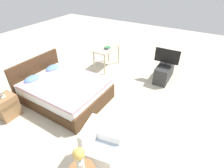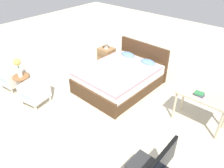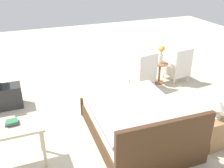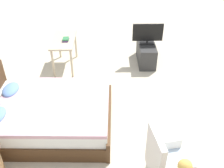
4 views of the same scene
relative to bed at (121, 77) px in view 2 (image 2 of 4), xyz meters
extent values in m
plane|color=beige|center=(0.19, -1.05, -0.30)|extent=(16.00, 16.00, 0.00)
cube|color=#472D19|center=(0.00, -0.05, -0.16)|extent=(1.60, 2.16, 0.28)
cube|color=white|center=(0.00, -0.05, 0.10)|extent=(1.53, 2.07, 0.24)
cube|color=#CC9EAD|center=(0.00, -0.13, 0.25)|extent=(1.58, 1.91, 0.06)
cube|color=#472D19|center=(0.02, 0.97, 0.18)|extent=(1.58, 0.12, 0.96)
cube|color=#472D19|center=(-0.03, -1.08, -0.10)|extent=(1.58, 0.10, 0.40)
ellipsoid|color=#668ED1|center=(-0.33, 0.70, 0.29)|extent=(0.45, 0.29, 0.14)
ellipsoid|color=#668ED1|center=(0.36, 0.69, 0.29)|extent=(0.45, 0.29, 0.14)
cylinder|color=white|center=(-2.33, -2.18, -0.22)|extent=(0.04, 0.04, 0.16)
cylinder|color=white|center=(-1.87, -2.12, -0.22)|extent=(0.04, 0.04, 0.16)
cylinder|color=white|center=(-2.38, -1.72, -0.22)|extent=(0.04, 0.04, 0.16)
cylinder|color=white|center=(-1.92, -1.67, -0.22)|extent=(0.04, 0.04, 0.16)
cube|color=white|center=(-2.12, -1.92, -0.08)|extent=(0.60, 0.60, 0.12)
cube|color=#A3B7CC|center=(-2.12, -1.92, 0.03)|extent=(0.55, 0.55, 0.10)
cube|color=white|center=(-2.15, -1.69, 0.30)|extent=(0.55, 0.14, 0.64)
cube|color=white|center=(-2.36, -1.95, 0.11)|extent=(0.13, 0.52, 0.26)
cube|color=white|center=(-1.89, -1.90, 0.11)|extent=(0.13, 0.52, 0.26)
cylinder|color=white|center=(-1.27, -2.19, -0.22)|extent=(0.04, 0.04, 0.16)
cylinder|color=white|center=(-0.81, -2.11, -0.22)|extent=(0.04, 0.04, 0.16)
cylinder|color=white|center=(-1.35, -1.74, -0.22)|extent=(0.04, 0.04, 0.16)
cylinder|color=white|center=(-0.89, -1.66, -0.22)|extent=(0.04, 0.04, 0.16)
cube|color=white|center=(-1.08, -1.92, -0.08)|extent=(0.63, 0.63, 0.12)
cube|color=#A3B7CC|center=(-1.08, -1.92, 0.03)|extent=(0.58, 0.58, 0.10)
cube|color=white|center=(-1.12, -1.70, 0.30)|extent=(0.55, 0.17, 0.64)
cube|color=white|center=(-1.31, -1.96, 0.11)|extent=(0.16, 0.52, 0.26)
cube|color=white|center=(-0.85, -1.88, 0.11)|extent=(0.16, 0.52, 0.26)
cylinder|color=#936038|center=(-1.60, -1.92, -0.29)|extent=(0.28, 0.28, 0.03)
cylinder|color=#936038|center=(-1.60, -1.92, -0.02)|extent=(0.06, 0.06, 0.50)
cylinder|color=#936038|center=(-1.60, -1.92, 0.24)|extent=(0.40, 0.40, 0.02)
cylinder|color=silver|center=(-1.60, -1.92, 0.36)|extent=(0.11, 0.11, 0.22)
cylinder|color=#477538|center=(-1.60, -1.92, 0.52)|extent=(0.02, 0.02, 0.10)
sphere|color=#E0B251|center=(-1.60, -1.92, 0.64)|extent=(0.17, 0.17, 0.17)
cube|color=#997047|center=(-1.15, 0.69, -0.02)|extent=(0.44, 0.40, 0.56)
cube|color=brown|center=(-1.15, 0.48, 0.10)|extent=(0.37, 0.01, 0.09)
cylinder|color=silver|center=(-1.15, 0.69, 0.27)|extent=(0.13, 0.13, 0.02)
ellipsoid|color=silver|center=(-1.15, 0.69, 0.36)|extent=(0.11, 0.11, 0.16)
cone|color=silver|center=(-1.15, 0.69, 0.52)|extent=(0.22, 0.22, 0.15)
cube|color=black|center=(2.35, -2.02, 0.50)|extent=(0.05, 0.73, 0.42)
cube|color=black|center=(2.37, -2.02, 0.50)|extent=(0.01, 0.68, 0.38)
cylinder|color=beige|center=(1.68, -0.24, 0.05)|extent=(0.05, 0.05, 0.69)
cylinder|color=beige|center=(2.62, -0.24, 0.05)|extent=(0.05, 0.05, 0.69)
cylinder|color=beige|center=(1.68, 0.18, 0.05)|extent=(0.05, 0.05, 0.69)
cube|color=beige|center=(2.15, -0.03, 0.41)|extent=(1.04, 0.52, 0.04)
cube|color=#66387A|center=(2.07, -0.10, 0.45)|extent=(0.21, 0.14, 0.03)
cube|color=#337A47|center=(2.07, -0.10, 0.48)|extent=(0.18, 0.15, 0.04)
camera|label=1|loc=(-2.59, -3.00, 2.68)|focal=28.00mm
camera|label=2|loc=(3.09, -3.90, 2.97)|focal=35.00mm
camera|label=3|loc=(1.86, 3.53, 2.71)|focal=42.00mm
camera|label=4|loc=(-3.45, -1.08, 3.07)|focal=42.00mm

